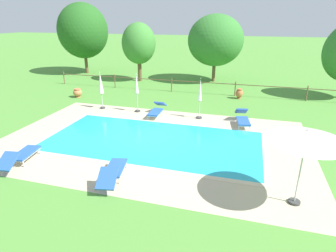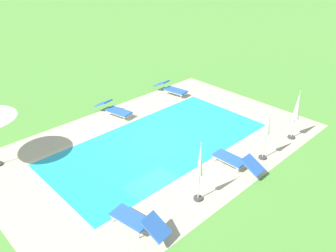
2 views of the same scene
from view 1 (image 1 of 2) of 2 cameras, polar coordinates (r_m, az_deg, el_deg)
ground_plane at (r=13.03m, az=-3.11°, el=-2.97°), size 160.00×160.00×0.00m
pool_deck_paving at (r=13.03m, az=-3.11°, el=-2.95°), size 13.86×8.91×0.01m
swimming_pool_water at (r=13.03m, az=-3.11°, el=-2.95°), size 9.69×4.74×0.01m
pool_coping_rim at (r=13.03m, az=-3.11°, el=-2.93°), size 10.17×5.22×0.01m
sun_lounger_north_near_steps at (r=16.21m, az=-2.25°, el=3.31°), size 0.65×2.08×0.72m
sun_lounger_north_mid at (r=10.05m, az=-11.01°, el=-8.87°), size 1.00×2.15×0.72m
sun_lounger_north_far at (r=15.32m, az=14.85°, el=1.55°), size 0.92×2.11×0.78m
sun_lounger_north_end at (r=12.29m, az=-27.69°, el=-5.28°), size 0.90×2.14×0.70m
patio_umbrella_open_foreground at (r=8.74m, az=26.27°, el=-1.84°), size 2.28×2.28×2.45m
patio_umbrella_closed_row_west at (r=15.55m, az=6.49°, el=6.42°), size 0.32×0.32×2.29m
patio_umbrella_closed_row_mid_west at (r=16.69m, az=-6.34°, el=7.74°), size 0.32×0.32×2.30m
patio_umbrella_closed_row_centre at (r=17.70m, az=-13.44°, el=8.08°), size 0.32×0.32×2.28m
terracotta_urn_near_fence at (r=20.28m, az=14.19°, el=6.41°), size 0.49×0.49×0.70m
terracotta_urn_by_tree at (r=21.04m, az=-17.82°, el=6.45°), size 0.62×0.62×0.62m
perimeter_fence at (r=21.09m, az=7.01°, el=8.40°), size 23.70×0.08×1.05m
tree_west_mid at (r=25.14m, az=9.59°, el=16.69°), size 4.66×4.66×5.61m
tree_centre at (r=25.16m, az=-5.94°, el=16.24°), size 2.89×2.89×4.95m
tree_east_mid at (r=29.90m, az=-16.82°, el=17.92°), size 4.79×4.79×6.66m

